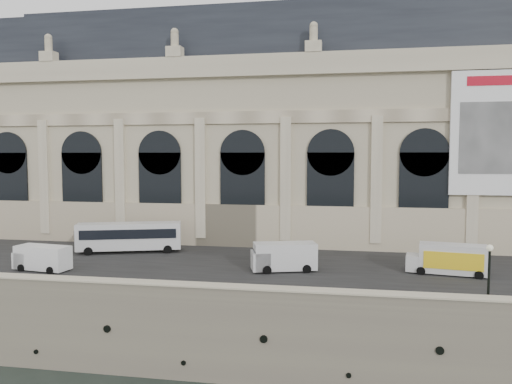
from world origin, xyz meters
TOP-DOWN VIEW (x-y plane):
  - quay at (0.00, 35.00)m, footprint 160.00×70.00m
  - street at (0.00, 14.00)m, footprint 160.00×24.00m
  - parapet at (0.00, 0.60)m, footprint 160.00×1.40m
  - museum at (-5.98, 30.86)m, footprint 69.00×18.70m
  - bus_left at (-15.64, 16.59)m, footprint 11.32×5.63m
  - van_b at (-20.20, 7.15)m, footprint 5.49×2.75m
  - van_c at (1.86, 10.75)m, footprint 6.30×3.83m
  - box_truck at (16.79, 12.10)m, footprint 7.11×3.34m
  - lamp_right at (17.45, 1.88)m, footprint 0.47×0.47m

SIDE VIEW (x-z plane):
  - quay at x=0.00m, z-range 0.00..6.00m
  - street at x=0.00m, z-range 6.00..6.06m
  - parapet at x=0.00m, z-range 6.01..7.22m
  - van_b at x=-20.20m, z-range 6.03..8.37m
  - van_c at x=1.86m, z-range 6.03..8.66m
  - box_truck at x=16.79m, z-range 6.01..8.77m
  - bus_left at x=-15.64m, z-range 6.20..9.49m
  - lamp_right at x=17.45m, z-range 5.99..10.56m
  - museum at x=-5.98m, z-range 5.17..34.27m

